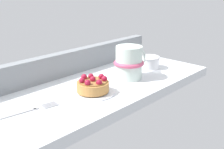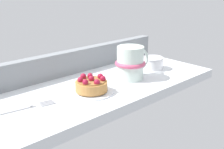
{
  "view_description": "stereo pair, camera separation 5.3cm",
  "coord_description": "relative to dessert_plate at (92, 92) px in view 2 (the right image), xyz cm",
  "views": [
    {
      "loc": [
        -52.92,
        -55.56,
        29.27
      ],
      "look_at": [
        3.61,
        -3.17,
        3.2
      ],
      "focal_mm": 46.37,
      "sensor_mm": 36.0,
      "label": 1
    },
    {
      "loc": [
        -49.16,
        -59.34,
        29.27
      ],
      "look_at": [
        3.61,
        -3.17,
        3.2
      ],
      "focal_mm": 46.37,
      "sensor_mm": 36.0,
      "label": 2
    }
  ],
  "objects": [
    {
      "name": "ground_plane",
      "position": [
        4.26,
        3.6,
        -1.72
      ],
      "size": [
        76.58,
        30.56,
        2.82
      ],
      "primitive_type": "cube",
      "color": "silver"
    },
    {
      "name": "raspberry_tart",
      "position": [
        0.01,
        -0.01,
        1.99
      ],
      "size": [
        8.5,
        8.5,
        4.14
      ],
      "color": "#B77F42",
      "rests_on": "dessert_plate"
    },
    {
      "name": "coffee_mug",
      "position": [
        15.97,
        0.84,
        4.64
      ],
      "size": [
        12.78,
        9.21,
        9.92
      ],
      "color": "silver",
      "rests_on": "ground_plane"
    },
    {
      "name": "sugar_bowl",
      "position": [
        28.4,
        2.24,
        1.88
      ],
      "size": [
        6.92,
        6.92,
        4.08
      ],
      "color": "white",
      "rests_on": "ground_plane"
    },
    {
      "name": "dessert_plate",
      "position": [
        0.0,
        0.0,
        0.0
      ],
      "size": [
        11.66,
        11.66,
        0.65
      ],
      "color": "silver",
      "rests_on": "ground_plane"
    },
    {
      "name": "window_rail_back",
      "position": [
        4.26,
        17.33,
        3.38
      ],
      "size": [
        75.05,
        3.1,
        7.37
      ],
      "primitive_type": "cube",
      "color": "gray",
      "rests_on": "ground_plane"
    },
    {
      "name": "dessert_fork",
      "position": [
        -18.24,
        2.94,
        -0.01
      ],
      "size": [
        15.98,
        4.09,
        0.6
      ],
      "color": "#B7B7BC",
      "rests_on": "ground_plane"
    }
  ]
}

